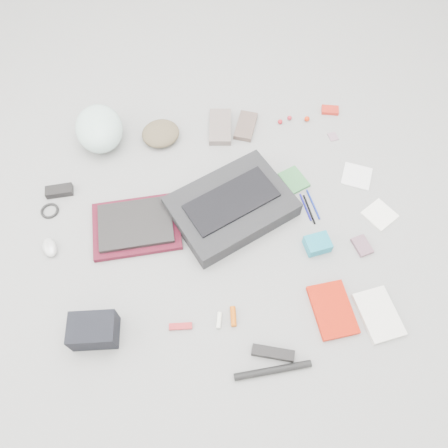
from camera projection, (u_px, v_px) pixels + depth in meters
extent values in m
plane|color=gray|center=(224.00, 230.00, 1.90)|extent=(4.00, 4.00, 0.00)
cube|color=#242427|center=(231.00, 206.00, 1.91)|extent=(0.60, 0.52, 0.08)
cube|color=black|center=(232.00, 201.00, 1.87)|extent=(0.43, 0.31, 0.01)
cube|color=#521020|center=(136.00, 226.00, 1.89)|extent=(0.37, 0.28, 0.03)
cube|color=black|center=(135.00, 224.00, 1.87)|extent=(0.31, 0.23, 0.02)
ellipsoid|color=silver|center=(99.00, 129.00, 2.07)|extent=(0.25, 0.30, 0.17)
ellipsoid|color=brown|center=(161.00, 133.00, 2.12)|extent=(0.23, 0.22, 0.06)
cube|color=slate|center=(220.00, 127.00, 2.17)|extent=(0.14, 0.23, 0.03)
cube|color=brown|center=(246.00, 126.00, 2.17)|extent=(0.15, 0.19, 0.03)
cube|color=black|center=(59.00, 191.00, 1.98)|extent=(0.12, 0.06, 0.03)
torus|color=black|center=(50.00, 211.00, 1.94)|extent=(0.10, 0.10, 0.01)
ellipsoid|color=#BCBCBC|center=(50.00, 247.00, 1.84)|extent=(0.08, 0.11, 0.04)
cube|color=black|center=(94.00, 330.00, 1.63)|extent=(0.18, 0.14, 0.11)
cube|color=maroon|center=(181.00, 326.00, 1.68)|extent=(0.09, 0.03, 0.01)
cylinder|color=white|center=(219.00, 320.00, 1.69)|extent=(0.03, 0.07, 0.02)
cylinder|color=#BF4F07|center=(233.00, 316.00, 1.70)|extent=(0.03, 0.08, 0.02)
cube|color=black|center=(273.00, 353.00, 1.62)|extent=(0.16, 0.09, 0.03)
cylinder|color=black|center=(273.00, 370.00, 1.60)|extent=(0.29, 0.03, 0.03)
cube|color=red|center=(332.00, 310.00, 1.71)|extent=(0.16, 0.23, 0.02)
cube|color=silver|center=(379.00, 314.00, 1.70)|extent=(0.16, 0.22, 0.02)
cube|color=#33713B|center=(294.00, 180.00, 2.02)|extent=(0.13, 0.15, 0.01)
cylinder|color=navy|center=(305.00, 207.00, 1.95)|extent=(0.02, 0.14, 0.01)
cylinder|color=black|center=(309.00, 209.00, 1.94)|extent=(0.02, 0.15, 0.01)
cylinder|color=navy|center=(313.00, 204.00, 1.96)|extent=(0.02, 0.16, 0.01)
cube|color=teal|center=(317.00, 244.00, 1.84)|extent=(0.11, 0.09, 0.05)
cube|color=#7A5463|center=(362.00, 246.00, 1.85)|extent=(0.08, 0.10, 0.02)
cube|color=silver|center=(357.00, 176.00, 2.03)|extent=(0.17, 0.17, 0.01)
cube|color=white|center=(380.00, 215.00, 1.93)|extent=(0.16, 0.16, 0.01)
sphere|color=#A6161F|center=(280.00, 122.00, 2.19)|extent=(0.03, 0.03, 0.02)
sphere|color=#A81C2B|center=(289.00, 118.00, 2.20)|extent=(0.03, 0.03, 0.02)
sphere|color=red|center=(307.00, 119.00, 2.19)|extent=(0.03, 0.03, 0.03)
cube|color=red|center=(330.00, 110.00, 2.23)|extent=(0.10, 0.07, 0.02)
cube|color=gray|center=(333.00, 137.00, 2.15)|extent=(0.05, 0.06, 0.00)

